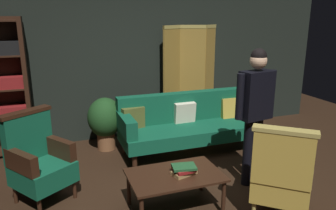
% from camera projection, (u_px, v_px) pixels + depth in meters
% --- Properties ---
extents(ground_plane, '(10.00, 10.00, 0.00)m').
position_uv_depth(ground_plane, '(192.00, 203.00, 3.76)').
color(ground_plane, black).
extents(back_wall, '(7.20, 0.10, 2.80)m').
position_uv_depth(back_wall, '(135.00, 55.00, 5.61)').
color(back_wall, black).
rests_on(back_wall, ground_plane).
extents(folding_screen, '(1.66, 0.38, 1.90)m').
position_uv_depth(folding_screen, '(202.00, 76.00, 6.04)').
color(folding_screen, olive).
rests_on(folding_screen, ground_plane).
extents(velvet_couch, '(2.12, 0.78, 0.88)m').
position_uv_depth(velvet_couch, '(187.00, 122.00, 5.14)').
color(velvet_couch, black).
rests_on(velvet_couch, ground_plane).
extents(coffee_table, '(1.00, 0.64, 0.42)m').
position_uv_depth(coffee_table, '(175.00, 178.00, 3.55)').
color(coffee_table, black).
rests_on(coffee_table, ground_plane).
extents(armchair_gilt_accent, '(0.81, 0.81, 1.04)m').
position_uv_depth(armchair_gilt_accent, '(281.00, 174.00, 3.38)').
color(armchair_gilt_accent, tan).
rests_on(armchair_gilt_accent, ground_plane).
extents(armchair_wing_left, '(0.80, 0.80, 1.04)m').
position_uv_depth(armchair_wing_left, '(38.00, 160.00, 3.72)').
color(armchair_wing_left, black).
rests_on(armchair_wing_left, ground_plane).
extents(standing_figure, '(0.58, 0.27, 1.70)m').
position_uv_depth(standing_figure, '(255.00, 105.00, 3.94)').
color(standing_figure, black).
rests_on(standing_figure, ground_plane).
extents(potted_plant, '(0.54, 0.54, 0.84)m').
position_uv_depth(potted_plant, '(105.00, 120.00, 5.15)').
color(potted_plant, brown).
rests_on(potted_plant, ground_plane).
extents(book_tan_leather, '(0.29, 0.21, 0.04)m').
position_uv_depth(book_tan_leather, '(184.00, 172.00, 3.53)').
color(book_tan_leather, '#9E7A47').
rests_on(book_tan_leather, coffee_table).
extents(book_red_leather, '(0.23, 0.20, 0.03)m').
position_uv_depth(book_red_leather, '(184.00, 169.00, 3.52)').
color(book_red_leather, maroon).
rests_on(book_red_leather, book_tan_leather).
extents(book_green_cloth, '(0.28, 0.22, 0.03)m').
position_uv_depth(book_green_cloth, '(184.00, 167.00, 3.51)').
color(book_green_cloth, '#1E4C28').
rests_on(book_green_cloth, book_red_leather).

